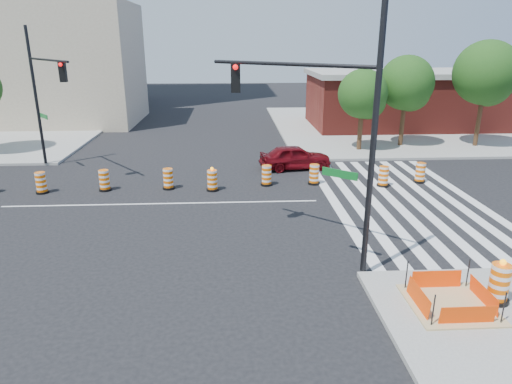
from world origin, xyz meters
TOP-DOWN VIEW (x-y plane):
  - ground at (0.00, 0.00)m, footprint 120.00×120.00m
  - sidewalk_ne at (18.00, 18.00)m, footprint 22.00×22.00m
  - crosswalk_east at (10.95, 0.00)m, footprint 6.75×13.50m
  - lane_centerline at (0.00, 0.00)m, footprint 14.00×0.12m
  - excavation_pit at (9.00, -9.00)m, footprint 2.20×2.20m
  - brick_storefront at (18.00, 18.00)m, footprint 16.50×8.50m
  - beige_midrise at (-12.00, 22.00)m, footprint 14.00×10.00m
  - red_coupe at (6.77, 5.49)m, footprint 4.20×2.18m
  - signal_pole_se at (5.94, -5.85)m, footprint 4.66×3.95m
  - signal_pole_nw at (-6.68, 5.72)m, footprint 3.63×4.61m
  - pit_drum at (10.35, -8.88)m, footprint 0.65×0.65m
  - tree_north_c at (11.59, 9.52)m, footprint 3.17×3.12m
  - tree_north_d at (14.78, 10.67)m, footprint 3.58×3.58m
  - tree_north_e at (19.79, 10.16)m, footprint 4.14×4.14m
  - median_drum_2 at (-5.91, 1.84)m, footprint 0.60×0.60m
  - median_drum_3 at (-3.01, 2.07)m, footprint 0.60×0.60m
  - median_drum_4 at (0.06, 2.16)m, footprint 0.60×0.60m
  - median_drum_5 at (2.22, 1.78)m, footprint 0.60×0.60m
  - median_drum_6 at (4.92, 2.48)m, footprint 0.60×0.60m
  - median_drum_7 at (7.34, 2.54)m, footprint 0.60×0.60m
  - median_drum_8 at (10.73, 1.98)m, footprint 0.60×0.60m
  - median_drum_9 at (12.83, 2.54)m, footprint 0.60×0.60m

SIDE VIEW (x-z plane):
  - ground at x=0.00m, z-range 0.00..0.00m
  - lane_centerline at x=0.00m, z-range 0.00..0.01m
  - crosswalk_east at x=10.95m, z-range 0.00..0.01m
  - sidewalk_ne at x=18.00m, z-range 0.00..0.15m
  - excavation_pit at x=9.00m, z-range -0.23..0.67m
  - median_drum_2 at x=-5.91m, z-range -0.03..0.99m
  - median_drum_3 at x=-3.01m, z-range -0.03..0.99m
  - median_drum_4 at x=0.06m, z-range -0.03..0.99m
  - median_drum_6 at x=4.92m, z-range -0.03..0.99m
  - median_drum_7 at x=7.34m, z-range -0.03..0.99m
  - median_drum_8 at x=10.73m, z-range -0.03..0.99m
  - median_drum_9 at x=12.83m, z-range -0.03..0.99m
  - median_drum_5 at x=2.22m, z-range -0.10..1.08m
  - red_coupe at x=6.77m, z-range 0.00..1.37m
  - pit_drum at x=10.35m, z-range 0.04..1.33m
  - brick_storefront at x=18.00m, z-range 0.02..4.62m
  - tree_north_c at x=11.59m, z-range 0.90..6.20m
  - tree_north_d at x=14.78m, z-range 1.04..7.12m
  - signal_pole_nw at x=-6.68m, z-range 0.87..8.45m
  - tree_north_e at x=19.79m, z-range 1.21..8.24m
  - signal_pole_se at x=5.94m, z-range 0.90..8.79m
  - beige_midrise at x=-12.00m, z-range 0.00..10.00m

